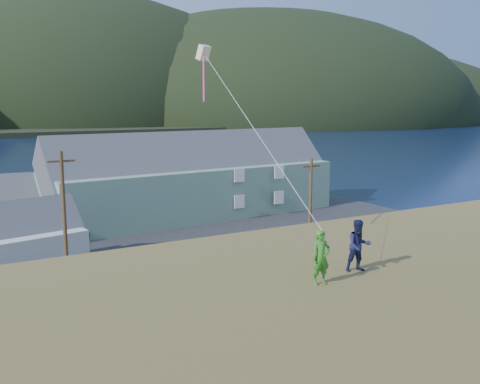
% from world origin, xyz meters
% --- Properties ---
extents(ground, '(900.00, 900.00, 0.00)m').
position_xyz_m(ground, '(0.00, 0.00, 0.00)').
color(ground, '#0A1638').
rests_on(ground, ground).
extents(grass_strip, '(110.00, 8.00, 0.10)m').
position_xyz_m(grass_strip, '(0.00, -2.00, 0.05)').
color(grass_strip, '#4C3D19').
rests_on(grass_strip, ground).
extents(waterfront_lot, '(72.00, 36.00, 0.12)m').
position_xyz_m(waterfront_lot, '(0.00, 17.00, 0.06)').
color(waterfront_lot, '#28282B').
rests_on(waterfront_lot, ground).
extents(far_hills, '(760.00, 265.00, 143.00)m').
position_xyz_m(far_hills, '(35.59, 279.38, 2.00)').
color(far_hills, black).
rests_on(far_hills, ground).
extents(lodge, '(32.70, 11.49, 11.29)m').
position_xyz_m(lodge, '(14.37, 21.78, 4.35)').
color(lodge, gray).
rests_on(lodge, waterfront_lot).
extents(shed_white, '(9.08, 6.89, 6.54)m').
position_xyz_m(shed_white, '(-4.99, 9.57, 2.51)').
color(shed_white, silver).
rests_on(shed_white, waterfront_lot).
extents(shed_palegreen_far, '(10.28, 6.21, 6.71)m').
position_xyz_m(shed_palegreen_far, '(-5.06, 24.79, 2.57)').
color(shed_palegreen_far, gray).
rests_on(shed_palegreen_far, waterfront_lot).
extents(utility_poles, '(34.71, 0.24, 9.51)m').
position_xyz_m(utility_poles, '(-3.70, 1.50, 4.66)').
color(utility_poles, '#47331E').
rests_on(utility_poles, waterfront_lot).
extents(kite_flyer_green, '(0.62, 0.43, 1.62)m').
position_xyz_m(kite_flyer_green, '(-0.38, -19.16, 8.01)').
color(kite_flyer_green, '#2F7D22').
rests_on(kite_flyer_green, hillside).
extents(kite_flyer_navy, '(0.95, 0.84, 1.65)m').
position_xyz_m(kite_flyer_navy, '(1.42, -18.76, 8.02)').
color(kite_flyer_navy, '#161A3E').
rests_on(kite_flyer_navy, hillside).
extents(kite_rig, '(0.92, 3.61, 8.60)m').
position_xyz_m(kite_rig, '(-0.98, -12.82, 14.05)').
color(kite_rig, '#FAE3BE').
rests_on(kite_rig, ground).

